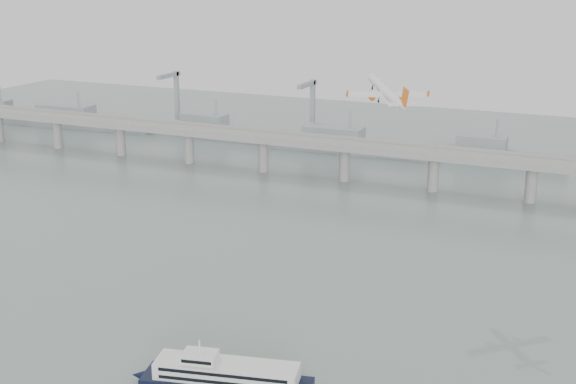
% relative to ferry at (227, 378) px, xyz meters
% --- Properties ---
extents(ground, '(900.00, 900.00, 0.00)m').
position_rel_ferry_xyz_m(ground, '(-15.32, 21.95, -4.07)').
color(ground, slate).
rests_on(ground, ground).
extents(bridge, '(800.00, 22.00, 23.90)m').
position_rel_ferry_xyz_m(bridge, '(-16.47, 221.95, 13.58)').
color(bridge, gray).
rests_on(bridge, ground).
extents(distant_fleet, '(453.00, 60.90, 40.00)m').
position_rel_ferry_xyz_m(distant_fleet, '(-170.67, 287.03, 2.15)').
color(distant_fleet, gray).
rests_on(distant_fleet, ground).
extents(ferry, '(78.73, 26.62, 15.01)m').
position_rel_ferry_xyz_m(ferry, '(0.00, 0.00, 0.00)').
color(ferry, black).
rests_on(ferry, ground).
extents(airliner, '(26.72, 28.55, 10.92)m').
position_rel_ferry_xyz_m(airliner, '(16.58, 89.85, 68.63)').
color(airliner, silver).
rests_on(airliner, ground).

